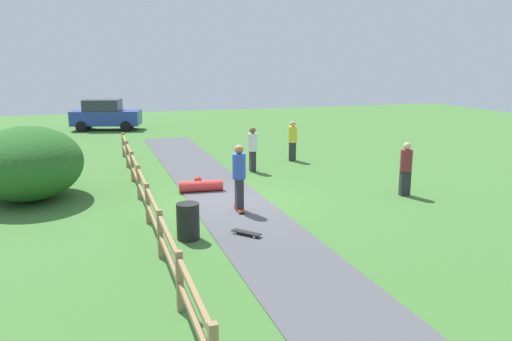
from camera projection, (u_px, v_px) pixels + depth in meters
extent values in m
plane|color=#427533|center=(230.00, 203.00, 15.67)|extent=(60.00, 60.00, 0.00)
cube|color=#515156|center=(230.00, 202.00, 15.66)|extent=(2.40, 28.00, 0.02)
cube|color=#997A51|center=(180.00, 281.00, 8.79)|extent=(0.12, 0.12, 1.10)
cube|color=#997A51|center=(160.00, 234.00, 11.18)|extent=(0.12, 0.12, 1.10)
cube|color=#997A51|center=(148.00, 203.00, 13.57)|extent=(0.12, 0.12, 1.10)
cube|color=#997A51|center=(139.00, 182.00, 15.97)|extent=(0.12, 0.12, 1.10)
cube|color=#997A51|center=(132.00, 166.00, 18.36)|extent=(0.12, 0.12, 1.10)
cube|color=#997A51|center=(127.00, 154.00, 20.75)|extent=(0.12, 0.12, 1.10)
cube|color=#997A51|center=(123.00, 145.00, 23.15)|extent=(0.12, 0.12, 1.10)
cube|color=#997A51|center=(143.00, 194.00, 14.78)|extent=(0.08, 18.00, 0.09)
cube|color=#997A51|center=(142.00, 179.00, 14.69)|extent=(0.08, 18.00, 0.09)
ellipsoid|color=#286023|center=(28.00, 163.00, 15.89)|extent=(3.34, 4.01, 2.30)
cylinder|color=black|center=(188.00, 221.00, 12.38)|extent=(0.56, 0.56, 0.90)
cube|color=#B23326|center=(239.00, 208.00, 14.75)|extent=(0.24, 0.81, 0.02)
cylinder|color=silver|center=(235.00, 207.00, 15.01)|extent=(0.03, 0.06, 0.06)
cylinder|color=silver|center=(240.00, 207.00, 15.04)|extent=(0.03, 0.06, 0.06)
cylinder|color=silver|center=(239.00, 213.00, 14.48)|extent=(0.03, 0.06, 0.06)
cylinder|color=silver|center=(244.00, 212.00, 14.51)|extent=(0.03, 0.06, 0.06)
cube|color=#2D2D33|center=(239.00, 193.00, 14.66)|extent=(0.22, 0.33, 0.87)
cylinder|color=blue|center=(239.00, 166.00, 14.49)|extent=(0.40, 0.40, 0.72)
sphere|color=#9E704C|center=(239.00, 149.00, 14.39)|extent=(0.26, 0.26, 0.26)
cylinder|color=red|center=(201.00, 186.00, 16.91)|extent=(1.46, 0.47, 0.36)
sphere|color=red|center=(198.00, 181.00, 17.70)|extent=(0.26, 0.26, 0.26)
cube|color=black|center=(246.00, 232.00, 12.66)|extent=(0.66, 0.75, 0.02)
cylinder|color=silver|center=(236.00, 233.00, 12.76)|extent=(0.06, 0.07, 0.06)
cylinder|color=silver|center=(239.00, 231.00, 12.88)|extent=(0.06, 0.07, 0.06)
cylinder|color=silver|center=(254.00, 237.00, 12.46)|extent=(0.06, 0.07, 0.06)
cylinder|color=silver|center=(258.00, 235.00, 12.59)|extent=(0.06, 0.07, 0.06)
cube|color=#2D2D33|center=(405.00, 183.00, 16.45)|extent=(0.35, 0.25, 0.82)
cylinder|color=maroon|center=(406.00, 160.00, 16.29)|extent=(0.44, 0.44, 0.68)
sphere|color=beige|center=(407.00, 146.00, 16.20)|extent=(0.24, 0.24, 0.24)
cube|color=#2D2D33|center=(253.00, 161.00, 20.01)|extent=(0.21, 0.33, 0.83)
cylinder|color=white|center=(253.00, 142.00, 19.85)|extent=(0.39, 0.39, 0.69)
sphere|color=brown|center=(253.00, 130.00, 19.76)|extent=(0.25, 0.25, 0.25)
cube|color=#2D2D33|center=(292.00, 151.00, 22.19)|extent=(0.37, 0.37, 0.82)
cylinder|color=yellow|center=(293.00, 134.00, 22.04)|extent=(0.54, 0.54, 0.68)
sphere|color=tan|center=(293.00, 124.00, 21.94)|extent=(0.25, 0.25, 0.25)
cube|color=#283D99|center=(106.00, 118.00, 32.08)|extent=(4.49, 2.71, 0.90)
cube|color=#2D333D|center=(102.00, 105.00, 31.90)|extent=(2.53, 2.07, 0.70)
cylinder|color=black|center=(131.00, 123.00, 33.10)|extent=(0.68, 0.40, 0.64)
cylinder|color=black|center=(126.00, 126.00, 31.39)|extent=(0.68, 0.40, 0.64)
cylinder|color=black|center=(89.00, 123.00, 32.96)|extent=(0.68, 0.40, 0.64)
cylinder|color=black|center=(81.00, 127.00, 31.25)|extent=(0.68, 0.40, 0.64)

